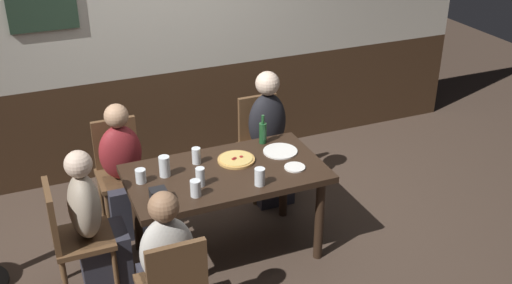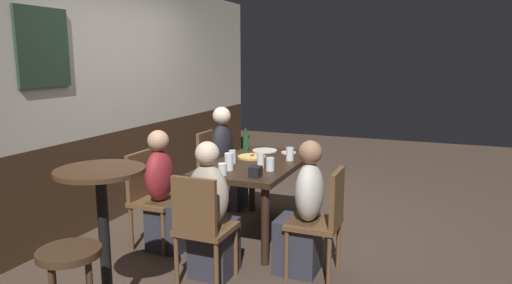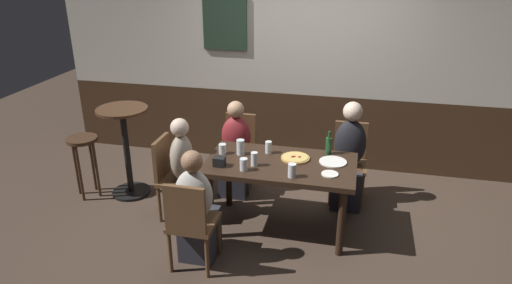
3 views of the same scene
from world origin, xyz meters
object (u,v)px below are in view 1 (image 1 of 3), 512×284
object	(u,v)px
person_right_far	(269,146)
pint_glass_amber	(260,178)
condiment_caddy	(158,195)
person_left_far	(124,179)
plate_white_small	(295,167)
tumbler_water	(165,168)
dining_table	(226,182)
beer_bottle_green	(263,132)
pint_glass_pale	(141,177)
person_head_west	(96,232)
person_left_near	(167,276)
beer_glass_tall	(196,156)
chair_head_west	(71,233)
plate_white_large	(280,151)
pizza	(236,159)
chair_right_far	(262,139)
chair_left_far	(120,166)
tumbler_short	(196,189)
pint_glass_stout	(200,177)

from	to	relation	value
person_right_far	pint_glass_amber	xyz separation A→B (m)	(-0.49, -0.93, 0.29)
pint_glass_amber	condiment_caddy	size ratio (longest dim) A/B	1.18
person_left_far	pint_glass_amber	size ratio (longest dim) A/B	8.48
person_right_far	plate_white_small	distance (m)	0.86
person_left_far	tumbler_water	size ratio (longest dim) A/B	7.07
dining_table	beer_bottle_green	size ratio (longest dim) A/B	6.02
pint_glass_pale	pint_glass_amber	bearing A→B (deg)	-25.11
person_head_west	plate_white_small	size ratio (longest dim) A/B	7.09
person_left_near	beer_glass_tall	size ratio (longest dim) A/B	8.80
chair_head_west	pint_glass_amber	distance (m)	1.36
plate_white_large	pizza	bearing A→B (deg)	-179.68
pizza	condiment_caddy	world-z (taller)	condiment_caddy
chair_right_far	beer_glass_tall	world-z (taller)	chair_right_far
plate_white_large	person_head_west	bearing A→B (deg)	-175.46
person_right_far	pizza	bearing A→B (deg)	-133.50
person_left_near	person_head_west	bearing A→B (deg)	117.48
chair_left_far	beer_bottle_green	xyz separation A→B (m)	(1.07, -0.50, 0.34)
chair_left_far	person_left_far	size ratio (longest dim) A/B	0.80
chair_left_far	person_head_west	world-z (taller)	person_head_west
tumbler_short	person_right_far	bearing A→B (deg)	43.51
person_left_far	tumbler_water	distance (m)	0.68
chair_right_far	person_head_west	xyz separation A→B (m)	(-1.62, -0.82, -0.03)
pint_glass_pale	beer_glass_tall	bearing A→B (deg)	14.54
beer_glass_tall	pint_glass_pale	size ratio (longest dim) A/B	1.22
pizza	pint_glass_stout	xyz separation A→B (m)	(-0.36, -0.24, 0.05)
chair_right_far	plate_white_large	world-z (taller)	chair_right_far
pint_glass_stout	beer_bottle_green	distance (m)	0.80
chair_head_west	tumbler_water	world-z (taller)	tumbler_water
person_left_far	beer_glass_tall	world-z (taller)	person_left_far
plate_white_large	plate_white_small	xyz separation A→B (m)	(-0.01, -0.27, 0.00)
chair_head_west	beer_bottle_green	xyz separation A→B (m)	(1.57, 0.31, 0.34)
person_left_near	pint_glass_amber	bearing A→B (deg)	25.22
person_head_west	beer_glass_tall	xyz separation A→B (m)	(0.82, 0.20, 0.33)
person_left_far	pint_glass_amber	world-z (taller)	person_left_far
pint_glass_amber	pint_glass_pale	distance (m)	0.84
pint_glass_stout	plate_white_large	world-z (taller)	pint_glass_stout
tumbler_water	condiment_caddy	size ratio (longest dim) A/B	1.41
chair_right_far	beer_glass_tall	size ratio (longest dim) A/B	7.04
tumbler_water	plate_white_small	size ratio (longest dim) A/B	0.99
plate_white_small	chair_head_west	bearing A→B (deg)	174.51
person_left_far	plate_white_small	distance (m)	1.42
person_left_near	plate_white_large	xyz separation A→B (m)	(1.13, 0.77, 0.29)
chair_left_far	tumbler_water	bearing A→B (deg)	-73.59
chair_head_west	beer_glass_tall	bearing A→B (deg)	11.30
dining_table	pint_glass_amber	size ratio (longest dim) A/B	11.22
tumbler_short	plate_white_small	xyz separation A→B (m)	(0.79, 0.09, -0.05)
person_right_far	tumbler_short	xyz separation A→B (m)	(-0.95, -0.90, 0.29)
chair_head_west	pint_glass_stout	world-z (taller)	chair_head_west
person_left_far	pizza	xyz separation A→B (m)	(0.77, -0.54, 0.29)
pizza	chair_left_far	bearing A→B (deg)	137.54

